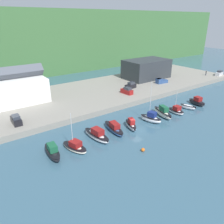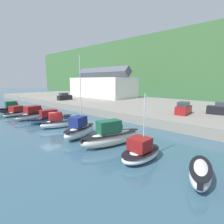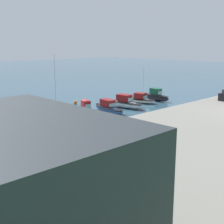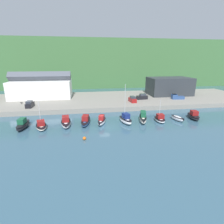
{
  "view_description": "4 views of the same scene",
  "coord_description": "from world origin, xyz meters",
  "px_view_note": "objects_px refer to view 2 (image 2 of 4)",
  "views": [
    {
      "loc": [
        -31.22,
        -33.2,
        23.83
      ],
      "look_at": [
        -1.27,
        8.11,
        2.03
      ],
      "focal_mm": 35.0,
      "sensor_mm": 36.0,
      "label": 1
    },
    {
      "loc": [
        23.69,
        -11.94,
        7.3
      ],
      "look_at": [
        3.08,
        10.15,
        1.82
      ],
      "focal_mm": 28.0,
      "sensor_mm": 36.0,
      "label": 2
    },
    {
      "loc": [
        32.5,
        41.91,
        12.02
      ],
      "look_at": [
        -0.75,
        7.61,
        1.44
      ],
      "focal_mm": 50.0,
      "sensor_mm": 36.0,
      "label": 3
    },
    {
      "loc": [
        -4.43,
        -41.47,
        16.12
      ],
      "look_at": [
        2.64,
        4.62,
        2.22
      ],
      "focal_mm": 28.0,
      "sensor_mm": 36.0,
      "label": 4
    }
  ],
  "objects_px": {
    "moored_boat_2": "(35,114)",
    "moored_boat_3": "(51,118)",
    "moored_boat_7": "(141,152)",
    "moored_boat_4": "(57,122)",
    "dog_on_quay": "(70,97)",
    "moored_boat_5": "(80,129)",
    "moored_boat_8": "(200,173)",
    "moored_boat_6": "(111,136)",
    "parked_car_1": "(65,97)",
    "parked_car_2": "(221,109)",
    "moored_boat_1": "(17,112)",
    "parked_car_0": "(183,109)",
    "moored_boat_0": "(13,108)"
  },
  "relations": [
    {
      "from": "moored_boat_5",
      "to": "dog_on_quay",
      "type": "height_order",
      "value": "moored_boat_5"
    },
    {
      "from": "moored_boat_7",
      "to": "parked_car_2",
      "type": "relative_size",
      "value": 1.4
    },
    {
      "from": "moored_boat_2",
      "to": "parked_car_1",
      "type": "height_order",
      "value": "parked_car_1"
    },
    {
      "from": "moored_boat_2",
      "to": "dog_on_quay",
      "type": "distance_m",
      "value": 25.48
    },
    {
      "from": "moored_boat_2",
      "to": "moored_boat_8",
      "type": "relative_size",
      "value": 1.65
    },
    {
      "from": "moored_boat_7",
      "to": "moored_boat_1",
      "type": "bearing_deg",
      "value": -178.11
    },
    {
      "from": "moored_boat_6",
      "to": "parked_car_2",
      "type": "height_order",
      "value": "parked_car_2"
    },
    {
      "from": "moored_boat_0",
      "to": "moored_boat_5",
      "type": "xyz_separation_m",
      "value": [
        25.65,
        -0.27,
        0.09
      ]
    },
    {
      "from": "parked_car_2",
      "to": "moored_boat_8",
      "type": "bearing_deg",
      "value": -179.33
    },
    {
      "from": "moored_boat_2",
      "to": "moored_boat_7",
      "type": "bearing_deg",
      "value": -8.06
    },
    {
      "from": "moored_boat_6",
      "to": "parked_car_0",
      "type": "height_order",
      "value": "parked_car_0"
    },
    {
      "from": "moored_boat_1",
      "to": "parked_car_1",
      "type": "relative_size",
      "value": 1.84
    },
    {
      "from": "parked_car_0",
      "to": "moored_boat_2",
      "type": "bearing_deg",
      "value": -148.38
    },
    {
      "from": "moored_boat_6",
      "to": "moored_boat_7",
      "type": "distance_m",
      "value": 4.6
    },
    {
      "from": "moored_boat_2",
      "to": "parked_car_0",
      "type": "distance_m",
      "value": 27.63
    },
    {
      "from": "moored_boat_0",
      "to": "moored_boat_2",
      "type": "height_order",
      "value": "moored_boat_0"
    },
    {
      "from": "moored_boat_2",
      "to": "moored_boat_5",
      "type": "height_order",
      "value": "moored_boat_5"
    },
    {
      "from": "moored_boat_3",
      "to": "parked_car_2",
      "type": "distance_m",
      "value": 29.64
    },
    {
      "from": "parked_car_1",
      "to": "moored_boat_0",
      "type": "bearing_deg",
      "value": -79.8
    },
    {
      "from": "moored_boat_4",
      "to": "moored_boat_8",
      "type": "height_order",
      "value": "moored_boat_4"
    },
    {
      "from": "moored_boat_7",
      "to": "moored_boat_3",
      "type": "bearing_deg",
      "value": 176.95
    },
    {
      "from": "moored_boat_3",
      "to": "moored_boat_7",
      "type": "bearing_deg",
      "value": 3.47
    },
    {
      "from": "moored_boat_4",
      "to": "parked_car_1",
      "type": "bearing_deg",
      "value": 164.99
    },
    {
      "from": "moored_boat_0",
      "to": "dog_on_quay",
      "type": "bearing_deg",
      "value": 112.38
    },
    {
      "from": "moored_boat_4",
      "to": "dog_on_quay",
      "type": "distance_m",
      "value": 32.56
    },
    {
      "from": "moored_boat_5",
      "to": "moored_boat_7",
      "type": "distance_m",
      "value": 9.54
    },
    {
      "from": "moored_boat_2",
      "to": "parked_car_0",
      "type": "relative_size",
      "value": 1.82
    },
    {
      "from": "moored_boat_2",
      "to": "dog_on_quay",
      "type": "bearing_deg",
      "value": 125.23
    },
    {
      "from": "moored_boat_2",
      "to": "dog_on_quay",
      "type": "relative_size",
      "value": 9.05
    },
    {
      "from": "moored_boat_0",
      "to": "moored_boat_6",
      "type": "xyz_separation_m",
      "value": [
        30.67,
        0.38,
        0.14
      ]
    },
    {
      "from": "moored_boat_2",
      "to": "moored_boat_8",
      "type": "bearing_deg",
      "value": -7.74
    },
    {
      "from": "moored_boat_3",
      "to": "moored_boat_5",
      "type": "height_order",
      "value": "moored_boat_5"
    },
    {
      "from": "dog_on_quay",
      "to": "moored_boat_6",
      "type": "bearing_deg",
      "value": -114.67
    },
    {
      "from": "moored_boat_3",
      "to": "dog_on_quay",
      "type": "distance_m",
      "value": 28.62
    },
    {
      "from": "moored_boat_5",
      "to": "moored_boat_8",
      "type": "bearing_deg",
      "value": -16.42
    },
    {
      "from": "moored_boat_3",
      "to": "dog_on_quay",
      "type": "bearing_deg",
      "value": 147.58
    },
    {
      "from": "moored_boat_0",
      "to": "moored_boat_6",
      "type": "height_order",
      "value": "moored_boat_6"
    },
    {
      "from": "moored_boat_2",
      "to": "moored_boat_3",
      "type": "distance_m",
      "value": 5.07
    },
    {
      "from": "moored_boat_5",
      "to": "moored_boat_7",
      "type": "height_order",
      "value": "moored_boat_5"
    },
    {
      "from": "moored_boat_6",
      "to": "moored_boat_4",
      "type": "bearing_deg",
      "value": -163.3
    },
    {
      "from": "parked_car_0",
      "to": "parked_car_2",
      "type": "distance_m",
      "value": 6.28
    },
    {
      "from": "moored_boat_3",
      "to": "parked_car_1",
      "type": "xyz_separation_m",
      "value": [
        -17.71,
        13.96,
        1.6
      ]
    },
    {
      "from": "moored_boat_8",
      "to": "parked_car_2",
      "type": "bearing_deg",
      "value": 82.44
    },
    {
      "from": "moored_boat_1",
      "to": "moored_boat_7",
      "type": "height_order",
      "value": "moored_boat_1"
    },
    {
      "from": "parked_car_0",
      "to": "moored_boat_7",
      "type": "bearing_deg",
      "value": -85.83
    },
    {
      "from": "moored_boat_1",
      "to": "moored_boat_2",
      "type": "xyz_separation_m",
      "value": [
        5.84,
        1.16,
        0.18
      ]
    },
    {
      "from": "moored_boat_7",
      "to": "moored_boat_4",
      "type": "bearing_deg",
      "value": 179.72
    },
    {
      "from": "moored_boat_0",
      "to": "dog_on_quay",
      "type": "distance_m",
      "value": 20.85
    },
    {
      "from": "moored_boat_0",
      "to": "parked_car_1",
      "type": "xyz_separation_m",
      "value": [
        -2.48,
        15.16,
        1.45
      ]
    },
    {
      "from": "parked_car_2",
      "to": "parked_car_1",
      "type": "bearing_deg",
      "value": 90.73
    }
  ]
}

